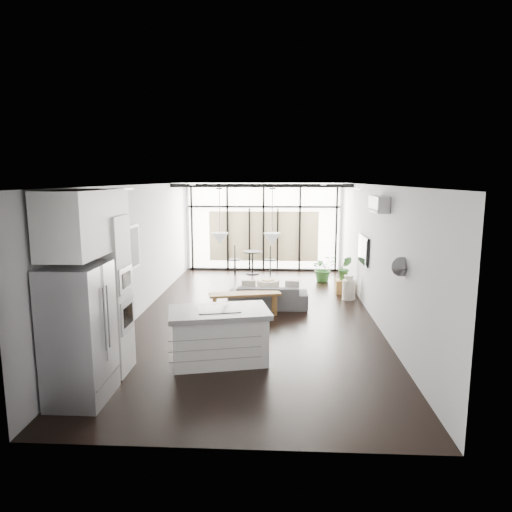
# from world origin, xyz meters

# --- Properties ---
(floor) EXTENTS (5.00, 10.00, 0.00)m
(floor) POSITION_xyz_m (0.00, 0.00, 0.00)
(floor) COLOR black
(floor) RESTS_ON ground
(ceiling) EXTENTS (5.00, 10.00, 0.00)m
(ceiling) POSITION_xyz_m (0.00, 0.00, 2.80)
(ceiling) COLOR silver
(ceiling) RESTS_ON ground
(wall_left) EXTENTS (0.02, 10.00, 2.80)m
(wall_left) POSITION_xyz_m (-2.50, 0.00, 1.40)
(wall_left) COLOR silver
(wall_left) RESTS_ON ground
(wall_right) EXTENTS (0.02, 10.00, 2.80)m
(wall_right) POSITION_xyz_m (2.50, 0.00, 1.40)
(wall_right) COLOR silver
(wall_right) RESTS_ON ground
(wall_back) EXTENTS (5.00, 0.02, 2.80)m
(wall_back) POSITION_xyz_m (0.00, 5.00, 1.40)
(wall_back) COLOR silver
(wall_back) RESTS_ON ground
(wall_front) EXTENTS (5.00, 0.02, 2.80)m
(wall_front) POSITION_xyz_m (0.00, -5.00, 1.40)
(wall_front) COLOR silver
(wall_front) RESTS_ON ground
(glazing) EXTENTS (5.00, 0.20, 2.80)m
(glazing) POSITION_xyz_m (0.00, 4.88, 1.40)
(glazing) COLOR black
(glazing) RESTS_ON ground
(skylight) EXTENTS (4.70, 1.90, 0.06)m
(skylight) POSITION_xyz_m (0.00, 4.00, 2.77)
(skylight) COLOR silver
(skylight) RESTS_ON ceiling
(neighbour_building) EXTENTS (3.50, 0.02, 1.60)m
(neighbour_building) POSITION_xyz_m (0.00, 4.95, 1.10)
(neighbour_building) COLOR #D3BD8C
(neighbour_building) RESTS_ON ground
(island) EXTENTS (1.75, 1.27, 0.86)m
(island) POSITION_xyz_m (-0.44, -2.58, 0.43)
(island) COLOR white
(island) RESTS_ON floor
(cooktop) EXTENTS (0.74, 0.58, 0.01)m
(cooktop) POSITION_xyz_m (-0.44, -2.58, 0.87)
(cooktop) COLOR black
(cooktop) RESTS_ON island
(fridge) EXTENTS (0.71, 0.89, 1.83)m
(fridge) POSITION_xyz_m (-2.11, -3.95, 0.92)
(fridge) COLOR #A4A3A8
(fridge) RESTS_ON floor
(appliance_column) EXTENTS (0.62, 0.65, 2.40)m
(appliance_column) POSITION_xyz_m (-2.08, -3.05, 1.20)
(appliance_column) COLOR white
(appliance_column) RESTS_ON floor
(upper_cabinets) EXTENTS (0.62, 1.75, 0.86)m
(upper_cabinets) POSITION_xyz_m (-2.12, -3.50, 2.35)
(upper_cabinets) COLOR white
(upper_cabinets) RESTS_ON wall_left
(pendant_left) EXTENTS (0.26, 0.26, 0.18)m
(pendant_left) POSITION_xyz_m (-0.40, -2.65, 2.02)
(pendant_left) COLOR silver
(pendant_left) RESTS_ON ceiling
(pendant_right) EXTENTS (0.26, 0.26, 0.18)m
(pendant_right) POSITION_xyz_m (0.40, -2.65, 2.02)
(pendant_right) COLOR silver
(pendant_right) RESTS_ON ceiling
(sofa) EXTENTS (1.81, 0.54, 0.71)m
(sofa) POSITION_xyz_m (0.26, 0.60, 0.35)
(sofa) COLOR #474749
(sofa) RESTS_ON floor
(console_bench) EXTENTS (1.59, 0.72, 0.49)m
(console_bench) POSITION_xyz_m (-0.22, -0.02, 0.25)
(console_bench) COLOR brown
(console_bench) RESTS_ON floor
(pouf) EXTENTS (0.57, 0.57, 0.44)m
(pouf) POSITION_xyz_m (0.24, 1.50, 0.22)
(pouf) COLOR beige
(pouf) RESTS_ON floor
(crate) EXTENTS (0.46, 0.46, 0.34)m
(crate) POSITION_xyz_m (2.21, 2.09, 0.17)
(crate) COLOR brown
(crate) RESTS_ON floor
(plant_tall) EXTENTS (0.93, 0.97, 0.60)m
(plant_tall) POSITION_xyz_m (1.78, 3.37, 0.30)
(plant_tall) COLOR #316829
(plant_tall) RESTS_ON floor
(plant_crate) EXTENTS (0.35, 0.63, 0.28)m
(plant_crate) POSITION_xyz_m (2.21, 2.09, 0.48)
(plant_crate) COLOR #316829
(plant_crate) RESTS_ON crate
(milk_can) EXTENTS (0.32, 0.32, 0.61)m
(milk_can) POSITION_xyz_m (2.21, 1.41, 0.30)
(milk_can) COLOR beige
(milk_can) RESTS_ON floor
(bistro_set) EXTENTS (1.48, 0.60, 0.71)m
(bistro_set) POSITION_xyz_m (-0.32, 4.31, 0.35)
(bistro_set) COLOR black
(bistro_set) RESTS_ON floor
(tv) EXTENTS (0.05, 1.10, 0.65)m
(tv) POSITION_xyz_m (2.46, 1.00, 1.30)
(tv) COLOR black
(tv) RESTS_ON wall_right
(ac_unit) EXTENTS (0.22, 0.90, 0.30)m
(ac_unit) POSITION_xyz_m (2.38, -0.80, 2.45)
(ac_unit) COLOR silver
(ac_unit) RESTS_ON wall_right
(framed_art) EXTENTS (0.04, 0.70, 0.90)m
(framed_art) POSITION_xyz_m (-2.47, -0.50, 1.55)
(framed_art) COLOR black
(framed_art) RESTS_ON wall_left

